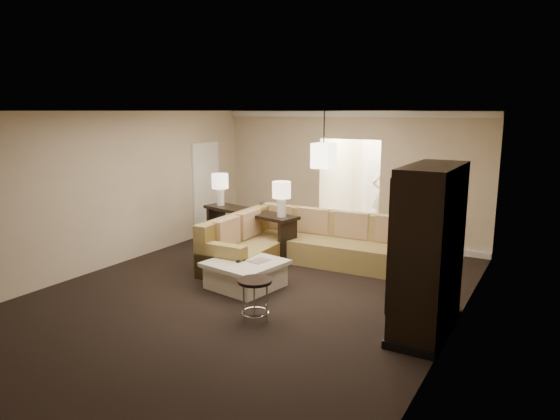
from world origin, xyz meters
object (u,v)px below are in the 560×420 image
Objects in this scene: sectional_sofa at (299,244)px; armoire at (428,254)px; console_table at (249,228)px; person at (385,191)px; coffee_table at (246,274)px; drink_table at (255,291)px.

armoire is at bearing -34.54° from sectional_sofa.
sectional_sofa reaches higher than console_table.
armoire is 5.55m from person.
sectional_sofa is 2.59× the size of coffee_table.
console_table is at bearing 37.78° from person.
sectional_sofa reaches higher than coffee_table.
coffee_table is 4.97m from person.
drink_table is 5.90m from person.
drink_table is at bearing -50.34° from coffee_table.
drink_table is (0.84, -1.01, 0.19)m from coffee_table.
person is at bearing 79.07° from sectional_sofa.
armoire reaches higher than drink_table.
console_table is 1.19× the size of person.
console_table is (-1.05, 1.69, 0.29)m from coffee_table.
sectional_sofa is 1.22m from console_table.
coffee_table is at bearing 175.85° from armoire.
console_table is at bearing 170.51° from sectional_sofa.
armoire is at bearing -13.39° from console_table.
person is (-2.24, 5.08, -0.07)m from armoire.
drink_table is at bearing -159.03° from armoire.
person is at bearing 91.58° from drink_table.
armoire is (2.75, -1.75, 0.66)m from sectional_sofa.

